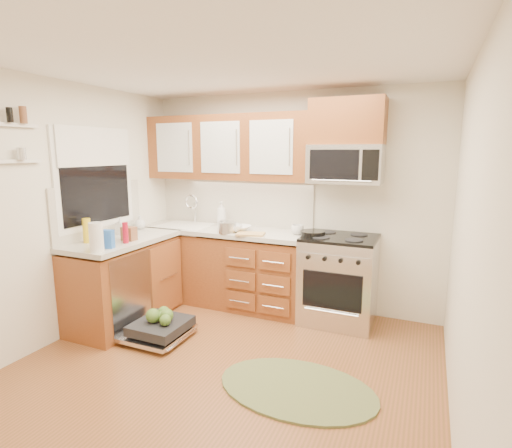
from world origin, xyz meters
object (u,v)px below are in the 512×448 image
at_px(skillet, 313,233).
at_px(stock_pot, 227,227).
at_px(cup, 298,230).
at_px(cutting_board, 251,234).
at_px(paper_towel_roll, 96,237).
at_px(rug, 297,388).
at_px(upper_cabinets, 227,148).
at_px(bowl_a, 239,228).
at_px(range, 339,279).
at_px(bowl_b, 231,228).
at_px(dishwasher, 158,329).
at_px(microwave, 345,164).
at_px(sink, 185,235).

bearing_deg(skillet, stock_pot, -171.96).
xyz_separation_m(stock_pot, cup, (0.76, 0.23, -0.01)).
relative_size(cutting_board, paper_towel_roll, 1.12).
bearing_deg(rug, cup, 108.13).
xyz_separation_m(upper_cabinets, skillet, (1.12, -0.22, -0.90)).
height_order(bowl_a, cup, cup).
bearing_deg(range, bowl_b, -173.11).
bearing_deg(paper_towel_roll, dishwasher, 39.37).
relative_size(range, dishwasher, 1.36).
bearing_deg(cup, stock_pot, -162.93).
distance_m(microwave, sink, 2.13).
bearing_deg(cutting_board, range, 12.52).
relative_size(microwave, dishwasher, 1.09).
height_order(stock_pot, cutting_board, stock_pot).
distance_m(skillet, bowl_b, 0.94).
relative_size(dishwasher, cup, 5.08).
height_order(sink, dishwasher, sink).
distance_m(sink, cutting_board, 1.01).
xyz_separation_m(rug, bowl_a, (-1.14, 1.34, 0.95)).
height_order(cutting_board, cup, cup).
xyz_separation_m(skillet, bowl_b, (-0.94, -0.07, -0.01)).
relative_size(stock_pot, cutting_board, 0.70).
distance_m(dishwasher, bowl_a, 1.42).
xyz_separation_m(dishwasher, paper_towel_roll, (-0.39, -0.32, 0.96)).
distance_m(dishwasher, skillet, 1.86).
distance_m(sink, cup, 1.46).
distance_m(microwave, bowl_b, 1.45).
relative_size(bowl_a, cup, 1.89).
relative_size(upper_cabinets, range, 2.16).
relative_size(upper_cabinets, bowl_b, 7.82).
relative_size(cutting_board, bowl_a, 1.17).
distance_m(upper_cabinets, microwave, 1.42).
bearing_deg(paper_towel_roll, cutting_board, 51.55).
distance_m(bowl_a, cup, 0.68).
xyz_separation_m(dishwasher, bowl_a, (0.39, 1.07, 0.86)).
height_order(rug, cutting_board, cutting_board).
bearing_deg(paper_towel_roll, stock_pot, 60.86).
bearing_deg(bowl_b, upper_cabinets, 122.65).
bearing_deg(dishwasher, stock_pot, 71.86).
xyz_separation_m(dishwasher, bowl_b, (0.32, 0.98, 0.87)).
distance_m(range, microwave, 1.23).
height_order(microwave, sink, microwave).
bearing_deg(microwave, range, -90.00).
xyz_separation_m(paper_towel_roll, cup, (1.45, 1.47, -0.08)).
height_order(dishwasher, paper_towel_roll, paper_towel_roll).
bearing_deg(sink, bowl_b, -10.91).
bearing_deg(microwave, cup, -168.56).
relative_size(range, bowl_b, 3.63).
bearing_deg(skillet, dishwasher, -140.05).
relative_size(sink, cutting_board, 2.04).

